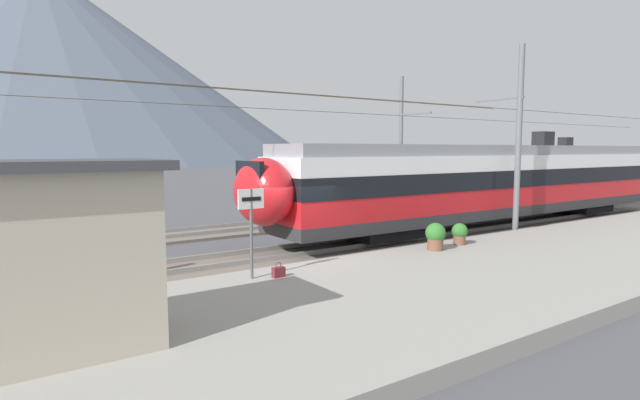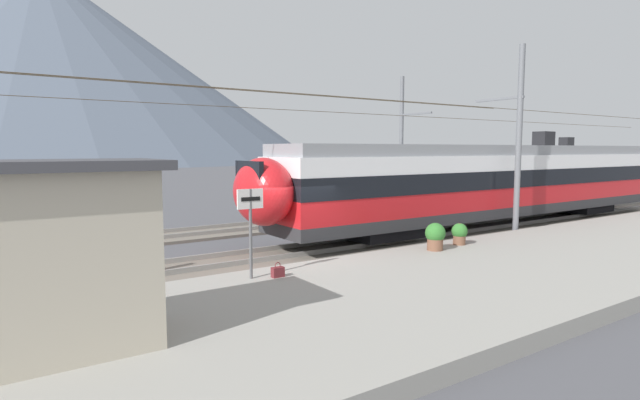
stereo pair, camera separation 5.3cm
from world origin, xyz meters
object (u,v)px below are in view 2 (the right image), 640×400
at_px(train_far_track, 526,170).
at_px(handbag_beside_passenger, 101,301).
at_px(train_near_platform, 490,181).
at_px(platform_shelter, 52,256).
at_px(catenary_mast_mid, 515,138).
at_px(potted_plant_by_shelter, 435,235).
at_px(catenary_mast_far_side, 403,141).
at_px(passenger_walking, 57,265).
at_px(platform_sign, 250,213).
at_px(handbag_near_sign, 278,272).
at_px(potted_plant_platform_edge, 460,233).

xyz_separation_m(train_far_track, handbag_beside_passenger, (-29.07, -9.47, -1.70)).
relative_size(train_near_platform, platform_shelter, 7.28).
distance_m(train_far_track, catenary_mast_mid, 14.93).
distance_m(train_far_track, potted_plant_by_shelter, 21.05).
distance_m(catenary_mast_far_side, passenger_walking, 23.43).
xyz_separation_m(train_far_track, platform_sign, (-25.44, -9.12, -0.16)).
distance_m(handbag_near_sign, potted_plant_platform_edge, 7.38).
bearing_deg(handbag_beside_passenger, catenary_mast_mid, 5.94).
relative_size(catenary_mast_far_side, handbag_beside_passenger, 120.94).
distance_m(catenary_mast_far_side, platform_shelter, 24.81).
xyz_separation_m(train_far_track, handbag_near_sign, (-24.81, -9.38, -1.71)).
height_order(catenary_mast_mid, platform_shelter, catenary_mast_mid).
height_order(handbag_near_sign, platform_shelter, platform_shelter).
bearing_deg(handbag_beside_passenger, train_near_platform, 11.71).
bearing_deg(platform_sign, handbag_near_sign, -22.60).
relative_size(catenary_mast_mid, potted_plant_platform_edge, 64.75).
bearing_deg(catenary_mast_far_side, passenger_walking, -150.77).
xyz_separation_m(catenary_mast_far_side, handbag_near_sign, (-15.27, -11.50, -3.68)).
xyz_separation_m(passenger_walking, potted_plant_platform_edge, (12.39, 0.20, -0.53)).
relative_size(train_far_track, catenary_mast_mid, 0.61).
bearing_deg(handbag_near_sign, catenary_mast_far_side, 36.98).
height_order(handbag_beside_passenger, platform_shelter, platform_shelter).
bearing_deg(handbag_beside_passenger, handbag_near_sign, 1.15).
relative_size(passenger_walking, platform_shelter, 0.49).
bearing_deg(potted_plant_by_shelter, platform_sign, 178.92).
bearing_deg(potted_plant_by_shelter, platform_shelter, -168.45).
xyz_separation_m(catenary_mast_far_side, potted_plant_platform_edge, (-7.91, -11.16, -3.40)).
distance_m(passenger_walking, potted_plant_by_shelter, 10.98).
bearing_deg(platform_sign, platform_shelter, -152.62).
bearing_deg(platform_sign, train_near_platform, 13.32).
relative_size(train_near_platform, platform_sign, 10.89).
height_order(catenary_mast_mid, potted_plant_platform_edge, catenary_mast_mid).
bearing_deg(passenger_walking, handbag_beside_passenger, -16.74).
relative_size(handbag_beside_passenger, handbag_near_sign, 1.02).
bearing_deg(platform_shelter, catenary_mast_mid, 12.22).
height_order(train_far_track, platform_sign, train_far_track).
bearing_deg(train_near_platform, potted_plant_platform_edge, -151.18).
xyz_separation_m(catenary_mast_mid, handbag_near_sign, (-12.19, -1.63, -3.60)).
distance_m(train_far_track, handbag_beside_passenger, 30.62).
relative_size(catenary_mast_far_side, passenger_walking, 28.50).
bearing_deg(handbag_near_sign, catenary_mast_mid, 7.60).
xyz_separation_m(train_far_track, catenary_mast_far_side, (-9.53, 2.12, 1.97)).
bearing_deg(train_far_track, handbag_near_sign, -159.28).
bearing_deg(catenary_mast_mid, potted_plant_by_shelter, -166.59).
height_order(train_near_platform, potted_plant_platform_edge, train_near_platform).
bearing_deg(platform_shelter, catenary_mast_far_side, 33.58).
xyz_separation_m(train_near_platform, catenary_mast_far_side, (2.12, 7.98, 1.98)).
relative_size(platform_sign, platform_shelter, 0.67).
relative_size(passenger_walking, potted_plant_platform_edge, 2.27).
height_order(train_near_platform, platform_sign, train_near_platform).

